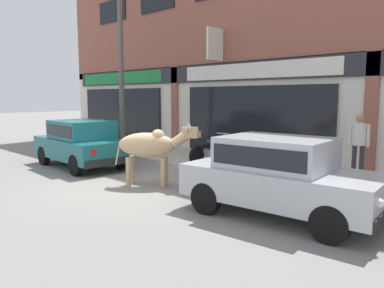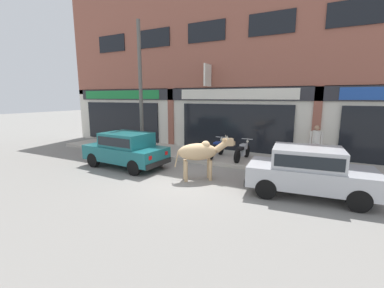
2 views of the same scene
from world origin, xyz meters
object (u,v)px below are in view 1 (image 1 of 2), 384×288
(car_1, at_px, (279,173))
(utility_pole, at_px, (121,65))
(cow, at_px, (151,146))
(motorcycle_0, at_px, (211,150))
(motorcycle_1, at_px, (244,154))
(pedestrian, at_px, (359,139))
(car_0, at_px, (81,141))

(car_1, distance_m, utility_pole, 8.49)
(cow, relative_size, utility_pole, 0.29)
(motorcycle_0, bearing_deg, car_1, -34.00)
(motorcycle_1, xyz_separation_m, pedestrian, (2.86, 0.92, 0.60))
(motorcycle_1, distance_m, pedestrian, 3.07)
(car_1, xyz_separation_m, pedestrian, (0.03, 3.72, 0.32))
(cow, height_order, utility_pole, utility_pole)
(motorcycle_1, bearing_deg, car_0, -145.45)
(car_0, bearing_deg, cow, -1.37)
(pedestrian, height_order, utility_pole, utility_pole)
(motorcycle_0, bearing_deg, cow, -78.45)
(cow, bearing_deg, motorcycle_0, 101.55)
(pedestrian, bearing_deg, car_0, -151.69)
(car_0, height_order, pedestrian, pedestrian)
(cow, distance_m, utility_pole, 5.42)
(car_0, bearing_deg, utility_pole, 111.64)
(motorcycle_0, bearing_deg, utility_pole, -170.66)
(car_1, distance_m, motorcycle_1, 4.00)
(car_0, bearing_deg, motorcycle_0, 43.85)
(cow, bearing_deg, motorcycle_1, 77.61)
(motorcycle_0, xyz_separation_m, utility_pole, (-3.77, -0.62, 2.78))
(car_1, bearing_deg, motorcycle_0, 146.00)
(motorcycle_0, distance_m, utility_pole, 4.72)
(car_0, bearing_deg, car_1, 0.39)
(cow, height_order, car_1, cow)
(motorcycle_1, relative_size, pedestrian, 1.13)
(motorcycle_1, height_order, pedestrian, pedestrian)
(pedestrian, bearing_deg, car_1, -90.45)
(utility_pole, bearing_deg, pedestrian, 11.50)
(cow, height_order, motorcycle_1, cow)
(motorcycle_1, bearing_deg, pedestrian, 17.85)
(motorcycle_0, height_order, motorcycle_1, same)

